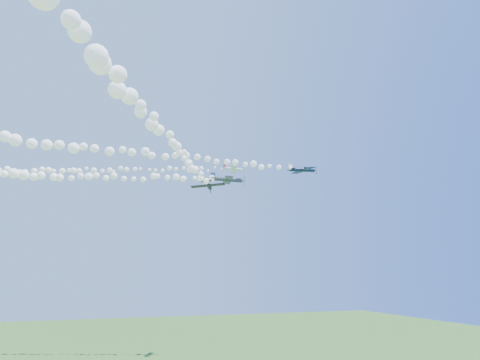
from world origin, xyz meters
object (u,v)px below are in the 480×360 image
object	(u,v)px
plane_navy	(303,170)
plane_black	(208,185)
plane_white	(234,169)
plane_grey	(228,180)

from	to	relation	value
plane_navy	plane_black	bearing A→B (deg)	-167.21
plane_white	plane_grey	xyz separation A→B (m)	(-8.02, -20.25, -8.36)
plane_white	plane_navy	world-z (taller)	plane_white
plane_white	plane_grey	world-z (taller)	plane_white
plane_white	plane_navy	xyz separation A→B (m)	(10.95, -21.40, -4.69)
plane_white	plane_grey	bearing A→B (deg)	-92.36
plane_white	plane_black	xyz separation A→B (m)	(-14.82, -28.71, -11.93)
plane_navy	plane_black	xyz separation A→B (m)	(-25.77, -7.31, -7.24)
plane_navy	plane_grey	world-z (taller)	plane_navy
plane_white	plane_grey	distance (m)	23.33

